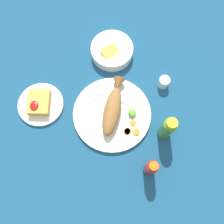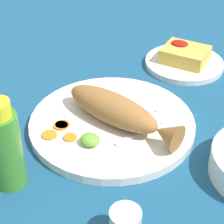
% 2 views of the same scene
% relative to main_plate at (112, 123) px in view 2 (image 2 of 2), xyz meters
% --- Properties ---
extents(ground_plane, '(4.00, 4.00, 0.00)m').
position_rel_main_plate_xyz_m(ground_plane, '(0.00, 0.00, -0.01)').
color(ground_plane, navy).
extents(main_plate, '(0.34, 0.34, 0.02)m').
position_rel_main_plate_xyz_m(main_plate, '(0.00, 0.00, 0.00)').
color(main_plate, silver).
rests_on(main_plate, ground_plane).
extents(fried_fish, '(0.27, 0.11, 0.06)m').
position_rel_main_plate_xyz_m(fried_fish, '(-0.02, 0.00, 0.04)').
color(fried_fish, '#996633').
rests_on(fried_fish, main_plate).
extents(fork_near, '(0.14, 0.14, 0.00)m').
position_rel_main_plate_xyz_m(fork_near, '(-0.06, -0.07, 0.01)').
color(fork_near, silver).
rests_on(fork_near, main_plate).
extents(fork_far, '(0.08, 0.18, 0.00)m').
position_rel_main_plate_xyz_m(fork_far, '(-0.08, -0.03, 0.01)').
color(fork_far, silver).
rests_on(fork_far, main_plate).
extents(carrot_slice_near, '(0.03, 0.03, 0.00)m').
position_rel_main_plate_xyz_m(carrot_slice_near, '(0.08, 0.06, 0.01)').
color(carrot_slice_near, orange).
rests_on(carrot_slice_near, main_plate).
extents(carrot_slice_mid, '(0.03, 0.03, 0.00)m').
position_rel_main_plate_xyz_m(carrot_slice_mid, '(0.08, 0.10, 0.01)').
color(carrot_slice_mid, orange).
rests_on(carrot_slice_mid, main_plate).
extents(carrot_slice_far, '(0.03, 0.03, 0.00)m').
position_rel_main_plate_xyz_m(carrot_slice_far, '(0.08, 0.07, 0.01)').
color(carrot_slice_far, orange).
rests_on(carrot_slice_far, main_plate).
extents(carrot_slice_extra, '(0.03, 0.03, 0.00)m').
position_rel_main_plate_xyz_m(carrot_slice_extra, '(0.04, 0.09, 0.01)').
color(carrot_slice_extra, orange).
rests_on(carrot_slice_extra, main_plate).
extents(lime_wedge_main, '(0.04, 0.03, 0.02)m').
position_rel_main_plate_xyz_m(lime_wedge_main, '(0.00, 0.09, 0.02)').
color(lime_wedge_main, '#6BB233').
rests_on(lime_wedge_main, main_plate).
extents(hot_sauce_bottle_green, '(0.06, 0.06, 0.17)m').
position_rel_main_plate_xyz_m(hot_sauce_bottle_green, '(0.08, 0.22, 0.07)').
color(hot_sauce_bottle_green, '#3D8428').
rests_on(hot_sauce_bottle_green, ground_plane).
extents(side_plate_fries, '(0.20, 0.20, 0.01)m').
position_rel_main_plate_xyz_m(side_plate_fries, '(-0.04, -0.32, -0.00)').
color(side_plate_fries, silver).
rests_on(side_plate_fries, ground_plane).
extents(fries_pile, '(0.11, 0.09, 0.04)m').
position_rel_main_plate_xyz_m(fries_pile, '(-0.04, -0.32, 0.02)').
color(fries_pile, gold).
rests_on(fries_pile, side_plate_fries).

